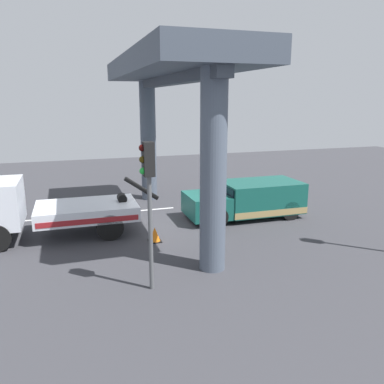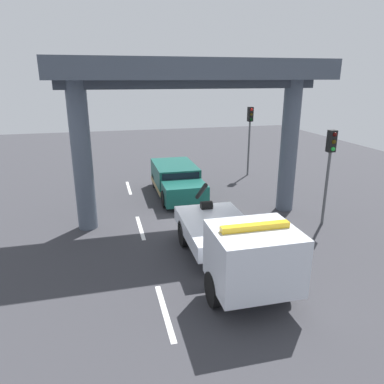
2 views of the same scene
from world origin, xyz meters
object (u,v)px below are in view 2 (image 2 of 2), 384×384
Objects in this scene: traffic_light_far at (330,157)px; tow_truck_white at (235,244)px; traffic_light_near at (250,126)px; traffic_cone_orange at (238,218)px; towed_van_green at (177,181)px.

tow_truck_white is at bearing -58.49° from traffic_light_far.
tow_truck_white is 1.77× the size of traffic_light_far.
tow_truck_white is at bearing -24.55° from traffic_light_near.
traffic_light_far is at bearing 75.56° from traffic_cone_orange.
traffic_light_near reaches higher than towed_van_green.
tow_truck_white reaches higher than towed_van_green.
towed_van_green reaches higher than traffic_cone_orange.
traffic_cone_orange is (7.57, -3.60, -2.95)m from traffic_light_near.
traffic_light_far is 4.62m from traffic_cone_orange.
traffic_light_near is 8.89m from traffic_cone_orange.
traffic_light_near is at bearing 154.55° from traffic_cone_orange.
traffic_light_far is at bearing 121.51° from tow_truck_white.
tow_truck_white is 4.69m from traffic_cone_orange.
tow_truck_white is 13.13× the size of traffic_cone_orange.
towed_van_green is at bearing -136.48° from traffic_light_far.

